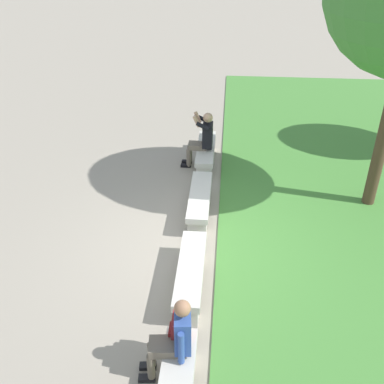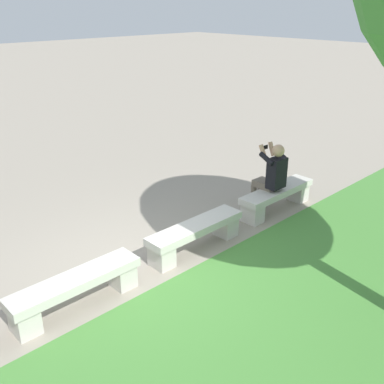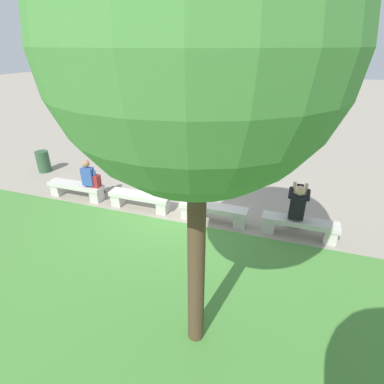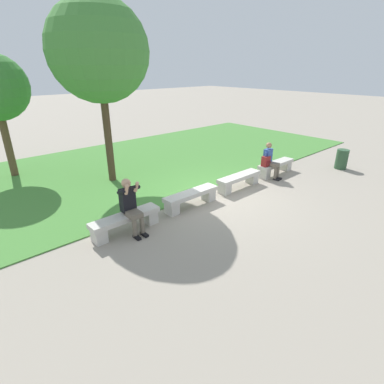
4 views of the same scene
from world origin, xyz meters
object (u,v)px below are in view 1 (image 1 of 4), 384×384
object	(u,v)px
person_photographer	(202,137)
bench_near	(200,200)
person_distant	(174,337)
bench_main	(206,152)
bench_mid	(191,273)
backpack	(179,329)

from	to	relation	value
person_photographer	bench_near	bearing A→B (deg)	2.24
bench_near	person_distant	world-z (taller)	person_distant
bench_main	person_photographer	world-z (taller)	person_photographer
bench_near	person_distant	distance (m)	3.71
bench_mid	person_distant	distance (m)	1.63
bench_near	person_photographer	distance (m)	2.03
bench_near	person_photographer	size ratio (longest dim) A/B	1.33
bench_main	bench_near	xyz separation A→B (m)	(2.10, 0.00, 0.00)
bench_mid	backpack	world-z (taller)	backpack
backpack	bench_main	bearing A→B (deg)	179.79
person_photographer	bench_mid	bearing A→B (deg)	1.09
bench_near	bench_mid	world-z (taller)	same
bench_near	person_photographer	world-z (taller)	person_photographer
backpack	person_photographer	bearing A→B (deg)	-179.40
bench_main	bench_mid	xyz separation A→B (m)	(4.21, 0.00, 0.00)
person_photographer	bench_main	bearing A→B (deg)	146.91
backpack	bench_mid	bearing A→B (deg)	179.16
bench_near	person_photographer	bearing A→B (deg)	-177.76
bench_mid	backpack	distance (m)	1.44
bench_main	person_distant	world-z (taller)	person_distant
person_photographer	backpack	xyz separation A→B (m)	(5.49, 0.06, -0.11)
bench_main	person_distant	size ratio (longest dim) A/B	1.39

